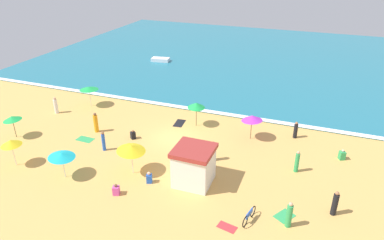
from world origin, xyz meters
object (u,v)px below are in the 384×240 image
beachgoer_2 (289,215)px  beachgoer_10 (342,155)px  beach_umbrella_2 (89,88)px  beachgoer_8 (149,178)px  beachgoer_7 (103,141)px  small_boat_0 (161,60)px  beach_umbrella_3 (12,118)px  parked_bicycle (249,216)px  beachgoer_4 (133,135)px  beach_umbrella_4 (131,148)px  beach_umbrella_5 (11,143)px  beachgoer_9 (96,123)px  beachgoer_6 (297,162)px  beachgoer_0 (56,106)px  beach_umbrella_0 (62,155)px  beachgoer_3 (213,152)px  beach_umbrella_6 (252,118)px  beachgoer_11 (116,190)px  beach_umbrella_1 (196,105)px  beachgoer_5 (335,204)px  beachgoer_12 (296,130)px  lifeguard_cabana (194,165)px

beachgoer_2 → beachgoer_10: size_ratio=2.01×
beach_umbrella_2 → beachgoer_8: beach_umbrella_2 is taller
beachgoer_7 → small_boat_0: 25.50m
beach_umbrella_3 → beachgoer_2: beach_umbrella_3 is taller
beachgoer_10 → small_boat_0: (-24.99, 19.12, -0.02)m
parked_bicycle → beachgoer_4: (-11.81, 6.61, -0.02)m
beach_umbrella_4 → beach_umbrella_2: bearing=137.9°
beach_umbrella_5 → beachgoer_2: size_ratio=1.26×
beachgoer_8 → beachgoer_9: 9.62m
beachgoer_6 → beachgoer_0: bearing=175.0°
beachgoer_6 → beach_umbrella_3: bearing=-172.0°
beach_umbrella_0 → beachgoer_3: 11.22m
beach_umbrella_6 → beachgoer_9: (-13.41, -3.71, -1.13)m
beachgoer_9 → beachgoer_11: 9.80m
beachgoer_0 → parked_bicycle: bearing=-21.5°
beach_umbrella_5 → beach_umbrella_6: beach_umbrella_6 is taller
beach_umbrella_1 → beachgoer_5: beach_umbrella_1 is taller
beachgoer_12 → beach_umbrella_1: bearing=-174.3°
lifeguard_cabana → beachgoer_9: bearing=159.8°
small_boat_0 → beachgoer_0: bearing=-96.0°
beachgoer_2 → beachgoer_10: (3.04, 9.17, -0.45)m
beach_umbrella_2 → beach_umbrella_6: beach_umbrella_6 is taller
beach_umbrella_1 → beachgoer_3: beach_umbrella_1 is taller
beachgoer_9 → small_boat_0: (-4.10, 22.08, -0.54)m
beachgoer_9 → beachgoer_11: beachgoer_9 is taller
beach_umbrella_1 → beach_umbrella_4: bearing=-100.6°
beachgoer_6 → beachgoer_9: beachgoer_9 is taller
beachgoer_12 → beach_umbrella_0: bearing=-141.2°
beachgoer_3 → beachgoer_11: 8.06m
beach_umbrella_1 → beach_umbrella_0: bearing=-118.5°
small_boat_0 → beachgoer_5: bearing=-46.9°
beach_umbrella_0 → beachgoer_10: bearing=27.3°
beachgoer_7 → beachgoer_9: beachgoer_9 is taller
beachgoer_0 → beachgoer_8: size_ratio=1.92×
beach_umbrella_0 → parked_bicycle: (13.60, 0.23, -1.45)m
beachgoer_4 → beachgoer_11: size_ratio=1.02×
beachgoer_11 → beachgoer_9: bearing=132.2°
beach_umbrella_6 → beachgoer_7: size_ratio=1.35×
beachgoer_5 → small_boat_0: size_ratio=0.63×
beach_umbrella_1 → beachgoer_0: (-14.26, -2.39, -1.29)m
beach_umbrella_0 → beach_umbrella_5: beach_umbrella_5 is taller
beachgoer_11 → small_boat_0: bearing=110.0°
beach_umbrella_5 → beachgoer_4: (6.38, 6.92, -1.61)m
lifeguard_cabana → beachgoer_11: size_ratio=3.35×
beachgoer_11 → beachgoer_4: bearing=111.1°
beach_umbrella_4 → beachgoer_3: beach_umbrella_4 is taller
beachgoer_4 → beachgoer_10: size_ratio=0.96×
beach_umbrella_3 → beachgoer_5: bearing=-1.5°
beach_umbrella_1 → beach_umbrella_4: (-1.69, -9.01, 0.02)m
beachgoer_3 → beachgoer_9: 11.43m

